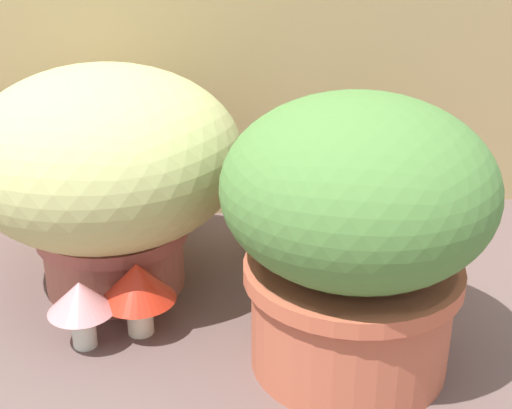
# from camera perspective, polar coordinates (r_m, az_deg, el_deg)

# --- Properties ---
(ground_plane) EXTENTS (6.00, 6.00, 0.00)m
(ground_plane) POSITION_cam_1_polar(r_m,az_deg,el_deg) (1.18, -2.85, -9.37)
(ground_plane) COLOR brown
(grass_planter) EXTENTS (0.47, 0.47, 0.40)m
(grass_planter) POSITION_cam_1_polar(r_m,az_deg,el_deg) (1.21, -12.14, 3.01)
(grass_planter) COLOR #AD6251
(grass_planter) RESTS_ON ground
(leafy_planter) EXTENTS (0.38, 0.38, 0.41)m
(leafy_planter) POSITION_cam_1_polar(r_m,az_deg,el_deg) (0.98, 8.15, -1.82)
(leafy_planter) COLOR #C05F43
(leafy_planter) RESTS_ON ground
(cat) EXTENTS (0.31, 0.35, 0.32)m
(cat) POSITION_cam_1_polar(r_m,az_deg,el_deg) (1.29, 5.74, -0.28)
(cat) COLOR tan
(cat) RESTS_ON ground
(mushroom_ornament_pink) EXTENTS (0.10, 0.10, 0.11)m
(mushroom_ornament_pink) POSITION_cam_1_polar(r_m,az_deg,el_deg) (1.10, -14.19, -7.70)
(mushroom_ornament_pink) COLOR silver
(mushroom_ornament_pink) RESTS_ON ground
(mushroom_ornament_red) EXTENTS (0.12, 0.12, 0.13)m
(mushroom_ornament_red) POSITION_cam_1_polar(r_m,az_deg,el_deg) (1.11, -9.68, -6.55)
(mushroom_ornament_red) COLOR beige
(mushroom_ornament_red) RESTS_ON ground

